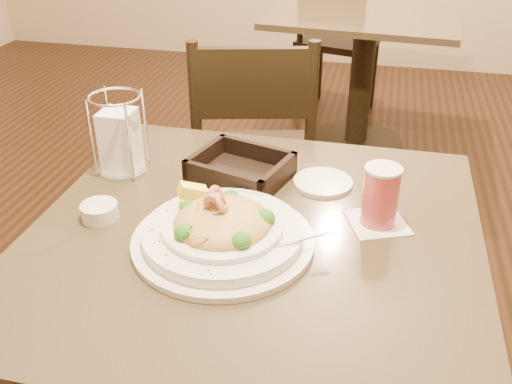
% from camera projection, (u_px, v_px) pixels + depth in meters
% --- Properties ---
extents(main_table, '(0.90, 0.90, 0.74)m').
position_uv_depth(main_table, '(254.00, 318.00, 1.27)').
color(main_table, black).
rests_on(main_table, ground).
extents(background_table, '(0.98, 0.98, 0.74)m').
position_uv_depth(background_table, '(363.00, 55.00, 2.96)').
color(background_table, black).
rests_on(background_table, ground).
extents(dining_chair_near, '(0.51, 0.51, 0.93)m').
position_uv_depth(dining_chair_near, '(253.00, 154.00, 1.99)').
color(dining_chair_near, black).
rests_on(dining_chair_near, ground).
extents(dining_chair_far, '(0.51, 0.51, 0.93)m').
position_uv_depth(dining_chair_far, '(337.00, 35.00, 3.33)').
color(dining_chair_far, black).
rests_on(dining_chair_far, ground).
extents(pasta_bowl, '(0.39, 0.36, 0.11)m').
position_uv_depth(pasta_bowl, '(223.00, 230.00, 1.10)').
color(pasta_bowl, white).
rests_on(pasta_bowl, main_table).
extents(drink_glass, '(0.15, 0.15, 0.13)m').
position_uv_depth(drink_glass, '(380.00, 196.00, 1.14)').
color(drink_glass, white).
rests_on(drink_glass, main_table).
extents(bread_basket, '(0.25, 0.22, 0.06)m').
position_uv_depth(bread_basket, '(241.00, 171.00, 1.33)').
color(bread_basket, black).
rests_on(bread_basket, main_table).
extents(napkin_caddy, '(0.12, 0.12, 0.19)m').
position_uv_depth(napkin_caddy, '(120.00, 139.00, 1.33)').
color(napkin_caddy, silver).
rests_on(napkin_caddy, main_table).
extents(side_plate, '(0.16, 0.16, 0.01)m').
position_uv_depth(side_plate, '(323.00, 182.00, 1.31)').
color(side_plate, white).
rests_on(side_plate, main_table).
extents(butter_ramekin, '(0.10, 0.10, 0.03)m').
position_uv_depth(butter_ramekin, '(99.00, 211.00, 1.18)').
color(butter_ramekin, white).
rests_on(butter_ramekin, main_table).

